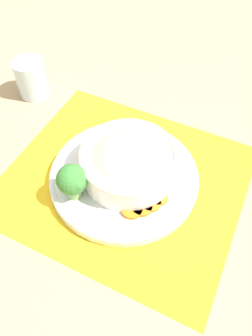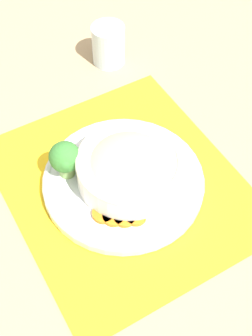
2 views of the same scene
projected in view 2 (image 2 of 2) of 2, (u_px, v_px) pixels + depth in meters
ground_plane at (123, 185)px, 0.85m from camera, size 4.00×4.00×0.00m
placemat at (123, 185)px, 0.85m from camera, size 0.48×0.43×0.00m
plate at (123, 180)px, 0.84m from camera, size 0.29×0.29×0.02m
bowl at (129, 167)px, 0.81m from camera, size 0.18×0.18×0.07m
broccoli_floret at (65, 158)px, 0.81m from camera, size 0.06×0.06×0.08m
carrot_slice_near at (103, 213)px, 0.79m from camera, size 0.04×0.04×0.01m
carrot_slice_middle at (114, 216)px, 0.79m from camera, size 0.04×0.04×0.01m
carrot_slice_far at (125, 217)px, 0.78m from camera, size 0.04×0.04×0.01m
carrot_slice_extra at (136, 216)px, 0.79m from camera, size 0.04×0.04×0.01m
water_glass at (108, 46)px, 1.03m from camera, size 0.07×0.07×0.09m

